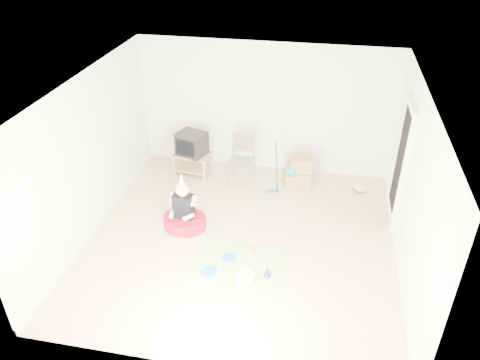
% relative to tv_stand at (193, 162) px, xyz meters
% --- Properties ---
extents(ground, '(5.00, 5.00, 0.00)m').
position_rel_tv_stand_xyz_m(ground, '(1.37, -1.93, -0.26)').
color(ground, beige).
rests_on(ground, ground).
extents(doorway_recess, '(0.02, 0.90, 2.05)m').
position_rel_tv_stand_xyz_m(doorway_recess, '(3.85, -0.73, 0.76)').
color(doorway_recess, black).
rests_on(doorway_recess, ground).
extents(tv_stand, '(0.75, 0.52, 0.44)m').
position_rel_tv_stand_xyz_m(tv_stand, '(0.00, 0.00, 0.00)').
color(tv_stand, '#A6834B').
rests_on(tv_stand, ground).
extents(crt_tv, '(0.65, 0.60, 0.46)m').
position_rel_tv_stand_xyz_m(crt_tv, '(0.00, -0.00, 0.41)').
color(crt_tv, black).
rests_on(crt_tv, tv_stand).
extents(folding_chair, '(0.51, 0.49, 1.02)m').
position_rel_tv_stand_xyz_m(folding_chair, '(1.02, -0.20, 0.23)').
color(folding_chair, gray).
rests_on(folding_chair, ground).
extents(cardboard_boxes, '(0.58, 0.51, 0.62)m').
position_rel_tv_stand_xyz_m(cardboard_boxes, '(2.11, -0.08, 0.03)').
color(cardboard_boxes, '#987949').
rests_on(cardboard_boxes, ground).
extents(floor_mop, '(0.26, 0.32, 0.98)m').
position_rel_tv_stand_xyz_m(floor_mop, '(1.68, -0.41, -0.00)').
color(floor_mop, blue).
rests_on(floor_mop, ground).
extents(book_pile, '(0.26, 0.29, 0.08)m').
position_rel_tv_stand_xyz_m(book_pile, '(3.31, -0.04, -0.23)').
color(book_pile, '#26724A').
rests_on(book_pile, ground).
extents(seated_woman, '(0.82, 0.82, 1.06)m').
position_rel_tv_stand_xyz_m(seated_woman, '(0.36, -1.78, -0.03)').
color(seated_woman, '#A70F1E').
rests_on(seated_woman, ground).
extents(party_mat, '(1.53, 1.18, 0.01)m').
position_rel_tv_stand_xyz_m(party_mat, '(1.45, -2.55, -0.26)').
color(party_mat, '#F233A0').
rests_on(party_mat, ground).
extents(birthday_cake, '(0.31, 0.27, 0.14)m').
position_rel_tv_stand_xyz_m(birthday_cake, '(1.62, -2.82, -0.23)').
color(birthday_cake, white).
rests_on(birthday_cake, party_mat).
extents(blue_plate_near, '(0.30, 0.30, 0.01)m').
position_rel_tv_stand_xyz_m(blue_plate_near, '(1.28, -2.42, -0.25)').
color(blue_plate_near, blue).
rests_on(blue_plate_near, party_mat).
extents(blue_plate_far, '(0.32, 0.32, 0.01)m').
position_rel_tv_stand_xyz_m(blue_plate_far, '(1.04, -2.80, -0.25)').
color(blue_plate_far, blue).
rests_on(blue_plate_far, party_mat).
extents(orange_cup_near, '(0.07, 0.07, 0.08)m').
position_rel_tv_stand_xyz_m(orange_cup_near, '(1.60, -2.22, -0.22)').
color(orange_cup_near, orange).
rests_on(orange_cup_near, party_mat).
extents(orange_cup_far, '(0.08, 0.08, 0.08)m').
position_rel_tv_stand_xyz_m(orange_cup_far, '(1.44, -3.01, -0.22)').
color(orange_cup_far, orange).
rests_on(orange_cup_far, party_mat).
extents(blue_party_hat, '(0.13, 0.13, 0.17)m').
position_rel_tv_stand_xyz_m(blue_party_hat, '(1.91, -2.71, -0.17)').
color(blue_party_hat, '#1A2ABB').
rests_on(blue_party_hat, party_mat).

